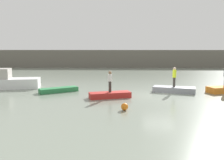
{
  "coord_description": "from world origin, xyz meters",
  "views": [
    {
      "loc": [
        -3.44,
        -19.21,
        3.86
      ],
      "look_at": [
        -3.93,
        2.52,
        0.94
      ],
      "focal_mm": 38.03,
      "sensor_mm": 36.0,
      "label": 1
    }
  ],
  "objects_px": {
    "motorboat": "(8,81)",
    "person_white_shirt": "(110,80)",
    "person_hiviz_shirt": "(174,76)",
    "rowboat_green": "(59,90)",
    "rowboat_red": "(110,95)",
    "mooring_buoy": "(125,107)",
    "rowboat_grey": "(174,90)"
  },
  "relations": [
    {
      "from": "rowboat_red",
      "to": "rowboat_grey",
      "type": "distance_m",
      "value": 6.09
    },
    {
      "from": "motorboat",
      "to": "person_hiviz_shirt",
      "type": "height_order",
      "value": "person_hiviz_shirt"
    },
    {
      "from": "person_hiviz_shirt",
      "to": "mooring_buoy",
      "type": "height_order",
      "value": "person_hiviz_shirt"
    },
    {
      "from": "rowboat_green",
      "to": "rowboat_red",
      "type": "height_order",
      "value": "rowboat_red"
    },
    {
      "from": "rowboat_red",
      "to": "rowboat_grey",
      "type": "height_order",
      "value": "rowboat_grey"
    },
    {
      "from": "rowboat_green",
      "to": "mooring_buoy",
      "type": "distance_m",
      "value": 8.31
    },
    {
      "from": "person_white_shirt",
      "to": "person_hiviz_shirt",
      "type": "xyz_separation_m",
      "value": [
        5.56,
        2.47,
        0.07
      ]
    },
    {
      "from": "rowboat_green",
      "to": "rowboat_grey",
      "type": "relative_size",
      "value": 0.94
    },
    {
      "from": "motorboat",
      "to": "rowboat_grey",
      "type": "bearing_deg",
      "value": -6.44
    },
    {
      "from": "person_white_shirt",
      "to": "motorboat",
      "type": "bearing_deg",
      "value": 157.09
    },
    {
      "from": "rowboat_grey",
      "to": "motorboat",
      "type": "bearing_deg",
      "value": -169.22
    },
    {
      "from": "motorboat",
      "to": "mooring_buoy",
      "type": "distance_m",
      "value": 13.64
    },
    {
      "from": "rowboat_grey",
      "to": "person_white_shirt",
      "type": "bearing_deg",
      "value": -138.78
    },
    {
      "from": "person_white_shirt",
      "to": "person_hiviz_shirt",
      "type": "relative_size",
      "value": 0.96
    },
    {
      "from": "person_hiviz_shirt",
      "to": "person_white_shirt",
      "type": "bearing_deg",
      "value": -156.0
    },
    {
      "from": "rowboat_red",
      "to": "person_hiviz_shirt",
      "type": "bearing_deg",
      "value": 7.3
    },
    {
      "from": "rowboat_grey",
      "to": "mooring_buoy",
      "type": "bearing_deg",
      "value": -108.8
    },
    {
      "from": "mooring_buoy",
      "to": "person_white_shirt",
      "type": "bearing_deg",
      "value": 105.34
    },
    {
      "from": "motorboat",
      "to": "rowboat_green",
      "type": "relative_size",
      "value": 1.7
    },
    {
      "from": "person_hiviz_shirt",
      "to": "rowboat_red",
      "type": "bearing_deg",
      "value": -156.0
    },
    {
      "from": "rowboat_grey",
      "to": "person_hiviz_shirt",
      "type": "height_order",
      "value": "person_hiviz_shirt"
    },
    {
      "from": "rowboat_green",
      "to": "person_white_shirt",
      "type": "distance_m",
      "value": 5.31
    },
    {
      "from": "rowboat_red",
      "to": "mooring_buoy",
      "type": "relative_size",
      "value": 7.07
    },
    {
      "from": "person_hiviz_shirt",
      "to": "mooring_buoy",
      "type": "relative_size",
      "value": 3.8
    },
    {
      "from": "rowboat_red",
      "to": "mooring_buoy",
      "type": "height_order",
      "value": "mooring_buoy"
    },
    {
      "from": "motorboat",
      "to": "mooring_buoy",
      "type": "relative_size",
      "value": 12.53
    },
    {
      "from": "mooring_buoy",
      "to": "rowboat_grey",
      "type": "bearing_deg",
      "value": 53.98
    },
    {
      "from": "person_white_shirt",
      "to": "rowboat_grey",
      "type": "bearing_deg",
      "value": 24.0
    },
    {
      "from": "person_hiviz_shirt",
      "to": "rowboat_green",
      "type": "bearing_deg",
      "value": -179.21
    },
    {
      "from": "motorboat",
      "to": "person_white_shirt",
      "type": "relative_size",
      "value": 3.44
    },
    {
      "from": "person_white_shirt",
      "to": "person_hiviz_shirt",
      "type": "distance_m",
      "value": 6.09
    },
    {
      "from": "motorboat",
      "to": "person_hiviz_shirt",
      "type": "distance_m",
      "value": 15.69
    }
  ]
}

